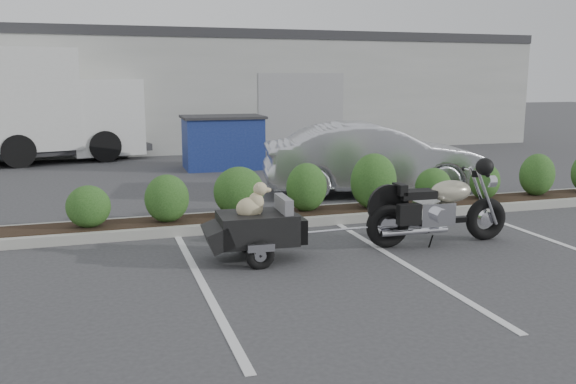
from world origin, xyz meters
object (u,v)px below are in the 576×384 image
object	(u,v)px
dumpster	(223,142)
sedan	(373,159)
pet_trailer	(256,227)
delivery_truck	(16,108)
motorcycle	(439,209)

from	to	relation	value
dumpster	sedan	bearing A→B (deg)	-62.59
pet_trailer	delivery_truck	xyz separation A→B (m)	(-4.16, 11.47, 1.11)
dumpster	motorcycle	bearing A→B (deg)	-78.67
sedan	delivery_truck	size ratio (longest dim) A/B	0.61
motorcycle	dumpster	size ratio (longest dim) A/B	1.03
sedan	dumpster	bearing A→B (deg)	37.30
motorcycle	delivery_truck	size ratio (longest dim) A/B	0.31
motorcycle	pet_trailer	bearing A→B (deg)	-178.21
motorcycle	sedan	xyz separation A→B (m)	(0.78, 3.92, 0.23)
delivery_truck	motorcycle	bearing A→B (deg)	-71.87
sedan	dumpster	size ratio (longest dim) A/B	2.07
delivery_truck	dumpster	bearing A→B (deg)	-40.99
dumpster	pet_trailer	bearing A→B (deg)	-97.06
pet_trailer	delivery_truck	bearing A→B (deg)	112.18
pet_trailer	sedan	bearing A→B (deg)	49.82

